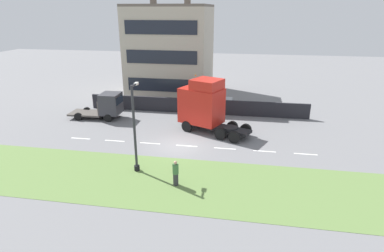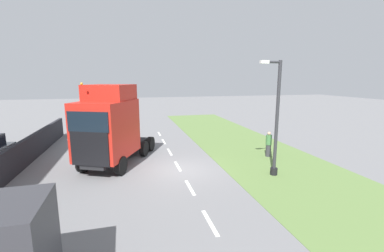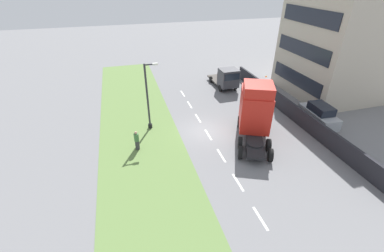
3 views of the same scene
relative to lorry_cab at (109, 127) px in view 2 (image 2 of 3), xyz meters
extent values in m
plane|color=slate|center=(-3.91, 1.58, -2.46)|extent=(120.00, 120.00, 0.00)
cube|color=#607F42|center=(-9.91, 1.58, -2.45)|extent=(7.00, 44.00, 0.01)
cube|color=white|center=(-3.91, -8.72, -2.46)|extent=(0.16, 1.80, 0.00)
cube|color=white|center=(-3.91, -5.52, -2.46)|extent=(0.16, 1.80, 0.00)
cube|color=white|center=(-3.91, -2.32, -2.46)|extent=(0.16, 1.80, 0.00)
cube|color=white|center=(-3.91, 0.88, -2.46)|extent=(0.16, 1.80, 0.00)
cube|color=white|center=(-3.91, 4.08, -2.46)|extent=(0.16, 1.80, 0.00)
cube|color=white|center=(-3.91, 7.28, -2.46)|extent=(0.16, 1.80, 0.00)
cube|color=#232328|center=(5.09, 1.58, -1.65)|extent=(0.25, 24.00, 1.62)
cube|color=black|center=(-0.52, -1.15, -1.80)|extent=(4.01, 6.74, 0.24)
cube|color=red|center=(0.11, 0.24, -0.06)|extent=(3.80, 4.42, 3.23)
cube|color=black|center=(0.88, 1.96, -0.77)|extent=(1.96, 0.92, 1.81)
cube|color=black|center=(0.88, 1.96, 0.65)|extent=(2.08, 0.97, 1.03)
cube|color=red|center=(-0.12, -0.27, 2.00)|extent=(3.15, 3.18, 0.90)
sphere|color=orange|center=(1.19, 0.98, 2.52)|extent=(0.14, 0.14, 0.14)
cylinder|color=black|center=(-1.14, -2.55, -1.62)|extent=(1.81, 1.81, 0.12)
cylinder|color=black|center=(-0.60, 1.48, -1.94)|extent=(0.72, 1.08, 1.04)
cylinder|color=black|center=(1.50, 0.54, -1.94)|extent=(0.72, 1.08, 1.04)
cylinder|color=black|center=(-2.05, -1.77, -1.94)|extent=(0.72, 1.08, 1.04)
cylinder|color=black|center=(0.05, -2.70, -1.94)|extent=(0.72, 1.08, 1.04)
cylinder|color=black|center=(-2.60, -3.00, -1.94)|extent=(0.72, 1.08, 1.04)
cylinder|color=black|center=(-0.50, -3.94, -1.94)|extent=(0.72, 1.08, 1.04)
cube|color=black|center=(1.76, 8.93, -0.39)|extent=(1.90, 0.09, 0.77)
cylinder|color=black|center=(5.89, -1.49, -2.14)|extent=(0.24, 0.65, 0.64)
cylinder|color=black|center=(-8.80, 3.55, -2.26)|extent=(0.39, 0.39, 0.40)
cylinder|color=#2D2D33|center=(-8.80, 3.55, 0.63)|extent=(0.18, 0.18, 6.18)
cylinder|color=#2D2D33|center=(-8.35, 3.55, 3.62)|extent=(0.90, 0.12, 0.12)
cube|color=silver|center=(-7.90, 3.55, 3.62)|extent=(0.44, 0.20, 0.16)
cylinder|color=#333338|center=(-10.28, 0.40, -2.04)|extent=(0.34, 0.34, 0.84)
cylinder|color=#3F723F|center=(-10.28, 0.40, -1.29)|extent=(0.39, 0.39, 0.67)
sphere|color=tan|center=(-10.28, 0.40, -0.84)|extent=(0.23, 0.23, 0.23)
camera|label=1|loc=(-28.17, -3.78, 8.35)|focal=30.00mm
camera|label=2|loc=(-1.18, 15.56, 2.79)|focal=24.00mm
camera|label=3|loc=(-10.67, -17.53, 10.18)|focal=24.00mm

